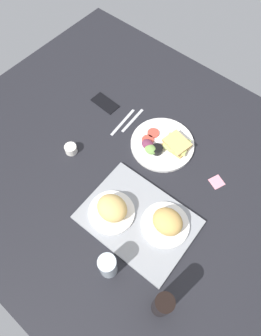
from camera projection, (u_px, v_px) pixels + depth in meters
ground_plane at (138, 172)px, 137.84cm from camera, size 190.00×150.00×3.00cm
serving_tray at (138, 220)px, 124.47cm from camera, size 46.11×34.53×1.60cm
bread_plate_near at (167, 223)px, 118.88cm from camera, size 19.58×19.58×9.82cm
bread_plate_far at (112, 209)px, 121.29cm from camera, size 19.24×19.24×10.09cm
plate_with_salad at (163, 144)px, 141.30cm from camera, size 29.85×29.85×5.40cm
drinking_glass at (108, 266)px, 109.99cm from camera, size 6.75×6.75×13.12cm
soda_bottle at (162, 305)px, 100.52cm from camera, size 6.40×6.40×20.09cm
espresso_cup at (71, 149)px, 139.65cm from camera, size 5.60×5.60×4.00cm
fork at (133, 120)px, 149.84cm from camera, size 2.54×17.06×0.50cm
knife at (123, 122)px, 149.30cm from camera, size 3.16×19.05×0.50cm
cell_phone at (105, 103)px, 155.04cm from camera, size 14.67×7.75×0.80cm
sticky_note at (217, 182)px, 133.63cm from camera, size 7.29×7.29×0.12cm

